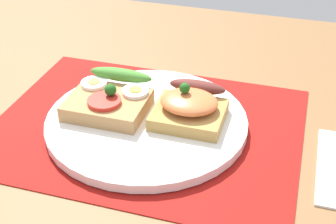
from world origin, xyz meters
TOP-DOWN VIEW (x-y plane):
  - ground_plane at (0.00, 0.00)cm, footprint 120.00×90.00cm
  - placemat at (0.00, 0.00)cm, footprint 41.09×31.55cm
  - plate at (0.00, 0.00)cm, footprint 27.07×27.07cm
  - sandwich_egg_tomato at (-5.53, 1.14)cm, footprint 10.55×10.08cm
  - sandwich_salmon at (5.52, 1.68)cm, footprint 9.27×9.61cm

SIDE VIEW (x-z plane):
  - ground_plane at x=0.00cm, z-range -3.20..0.00cm
  - placemat at x=0.00cm, z-range 0.00..0.30cm
  - plate at x=0.00cm, z-range 0.30..1.54cm
  - sandwich_egg_tomato at x=-5.53cm, z-range 0.90..5.19cm
  - sandwich_salmon at x=5.52cm, z-range 0.79..5.97cm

